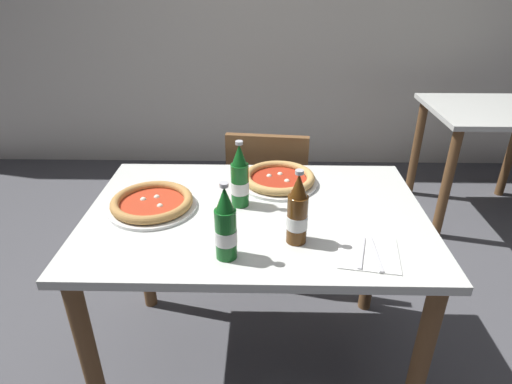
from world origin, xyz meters
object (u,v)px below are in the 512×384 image
object	(u,v)px
chair_behind_table	(268,196)
napkin_with_cutlery	(368,253)
dining_table_background	(491,133)
beer_bottle_left	(297,213)
dining_table_main	(256,238)
pizza_margherita_near	(152,203)
pizza_marinara_far	(279,179)
beer_bottle_right	(240,179)
beer_bottle_center	(226,227)

from	to	relation	value
chair_behind_table	napkin_with_cutlery	bearing A→B (deg)	114.78
dining_table_background	beer_bottle_left	bearing A→B (deg)	-132.19
dining_table_main	chair_behind_table	size ratio (longest dim) A/B	1.41
chair_behind_table	pizza_margherita_near	bearing A→B (deg)	60.59
pizza_margherita_near	pizza_marinara_far	world-z (taller)	same
beer_bottle_right	napkin_with_cutlery	size ratio (longest dim) A/B	1.19
pizza_margherita_near	napkin_with_cutlery	world-z (taller)	pizza_margherita_near
chair_behind_table	napkin_with_cutlery	xyz separation A→B (m)	(0.29, -0.86, 0.27)
beer_bottle_center	chair_behind_table	bearing A→B (deg)	81.40
pizza_marinara_far	dining_table_background	bearing A→B (deg)	37.72
chair_behind_table	beer_bottle_left	xyz separation A→B (m)	(0.08, -0.80, 0.37)
beer_bottle_left	beer_bottle_center	world-z (taller)	same
dining_table_main	chair_behind_table	xyz separation A→B (m)	(0.05, 0.61, -0.15)
beer_bottle_left	napkin_with_cutlery	size ratio (longest dim) A/B	1.19
dining_table_main	pizza_margherita_near	xyz separation A→B (m)	(-0.37, 0.01, 0.13)
dining_table_background	napkin_with_cutlery	bearing A→B (deg)	-126.05
beer_bottle_right	dining_table_background	bearing A→B (deg)	39.14
beer_bottle_right	pizza_margherita_near	bearing A→B (deg)	-173.95
beer_bottle_left	beer_bottle_center	size ratio (longest dim) A/B	1.00
pizza_marinara_far	beer_bottle_right	size ratio (longest dim) A/B	1.26
beer_bottle_right	napkin_with_cutlery	xyz separation A→B (m)	(0.40, -0.30, -0.10)
beer_bottle_right	napkin_with_cutlery	bearing A→B (deg)	-36.33
beer_bottle_left	beer_bottle_center	xyz separation A→B (m)	(-0.21, -0.09, 0.00)
pizza_marinara_far	beer_bottle_left	size ratio (longest dim) A/B	1.26
chair_behind_table	dining_table_background	xyz separation A→B (m)	(1.41, 0.67, 0.11)
pizza_margherita_near	beer_bottle_center	distance (m)	0.41
beer_bottle_left	beer_bottle_right	world-z (taller)	same
beer_bottle_center	pizza_marinara_far	bearing A→B (deg)	71.03
chair_behind_table	napkin_with_cutlery	size ratio (longest dim) A/B	4.10
pizza_margherita_near	napkin_with_cutlery	size ratio (longest dim) A/B	1.53
dining_table_background	beer_bottle_right	xyz separation A→B (m)	(-1.52, -1.24, 0.26)
dining_table_main	chair_behind_table	distance (m)	0.63
dining_table_main	beer_bottle_center	bearing A→B (deg)	-106.66
beer_bottle_center	beer_bottle_right	bearing A→B (deg)	85.74
dining_table_background	napkin_with_cutlery	distance (m)	1.90
chair_behind_table	dining_table_background	distance (m)	1.57
beer_bottle_center	beer_bottle_right	world-z (taller)	same
dining_table_main	napkin_with_cutlery	xyz separation A→B (m)	(0.35, -0.25, 0.12)
beer_bottle_center	beer_bottle_right	size ratio (longest dim) A/B	1.00
dining_table_main	napkin_with_cutlery	size ratio (longest dim) A/B	5.79
dining_table_main	dining_table_background	xyz separation A→B (m)	(1.46, 1.28, -0.04)
dining_table_main	beer_bottle_right	distance (m)	0.23
pizza_marinara_far	beer_bottle_left	xyz separation A→B (m)	(0.04, -0.40, 0.08)
beer_bottle_left	pizza_marinara_far	bearing A→B (deg)	96.24
pizza_margherita_near	beer_bottle_left	bearing A→B (deg)	-21.45
dining_table_background	beer_bottle_right	bearing A→B (deg)	-140.86
dining_table_main	beer_bottle_left	xyz separation A→B (m)	(0.13, -0.19, 0.22)
chair_behind_table	beer_bottle_left	world-z (taller)	beer_bottle_left
chair_behind_table	napkin_with_cutlery	distance (m)	0.95
chair_behind_table	beer_bottle_left	distance (m)	0.88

